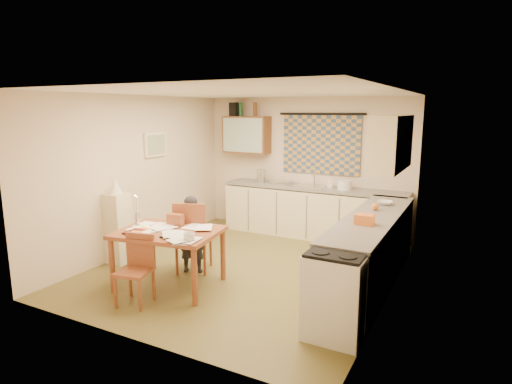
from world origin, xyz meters
The scene contains 44 objects.
floor centered at (0.00, 0.00, -0.01)m, with size 4.00×4.50×0.02m, color brown.
ceiling centered at (0.00, 0.00, 2.51)m, with size 4.00×4.50×0.02m, color white.
wall_back centered at (0.00, 2.26, 1.25)m, with size 4.00×0.02×2.50m, color beige.
wall_front centered at (0.00, -2.26, 1.25)m, with size 4.00×0.02×2.50m, color beige.
wall_left centered at (-2.01, 0.00, 1.25)m, with size 0.02×4.50×2.50m, color beige.
wall_right centered at (2.01, 0.00, 1.25)m, with size 0.02×4.50×2.50m, color beige.
window_blind centered at (0.30, 2.22, 1.65)m, with size 1.45×0.03×1.05m, color #324B6D.
curtain_rod centered at (0.30, 2.20, 2.20)m, with size 0.04×0.04×1.60m, color black.
wall_cabinet centered at (-1.15, 2.08, 1.80)m, with size 0.90×0.34×0.70m, color #5A3419.
wall_cabinet_glass centered at (-1.15, 1.91, 1.80)m, with size 0.84×0.02×0.64m, color #99B2A5.
upper_cabinet_right centered at (1.83, 0.55, 1.85)m, with size 0.34×1.30×0.70m, color beige.
framed_print centered at (-1.97, 0.40, 1.70)m, with size 0.04×0.50×0.40m, color white.
print_canvas centered at (-1.95, 0.40, 1.70)m, with size 0.01×0.42×0.32m, color beige.
counter_back centered at (0.27, 1.95, 0.45)m, with size 3.30×0.62×0.92m.
counter_right centered at (1.70, 0.28, 0.45)m, with size 0.62×2.95×0.92m.
stove centered at (1.70, -1.22, 0.45)m, with size 0.58×0.58×0.90m.
sink centered at (0.22, 1.95, 0.88)m, with size 0.55×0.45×0.10m, color silver.
tap centered at (0.22, 2.13, 1.06)m, with size 0.03×0.03×0.28m, color silver.
dish_rack centered at (-0.35, 1.95, 0.95)m, with size 0.35×0.30×0.06m, color silver.
kettle centered at (-0.76, 1.95, 1.04)m, with size 0.18×0.18×0.24m, color silver.
mixing_bowl centered at (0.84, 1.95, 1.00)m, with size 0.24×0.24×0.16m, color white.
soap_bottle centered at (0.56, 2.00, 1.02)m, with size 0.12×0.12×0.19m, color white.
bowl centered at (1.70, 1.04, 0.95)m, with size 0.24×0.24×0.05m, color white.
orange_bag centered at (1.70, -0.17, 0.98)m, with size 0.22×0.16×0.12m, color orange.
fruit_orange centered at (1.65, 0.63, 0.97)m, with size 0.10×0.10×0.10m, color orange.
speaker centered at (-1.40, 2.08, 2.28)m, with size 0.16×0.20×0.26m, color black.
bottle_green centered at (-1.28, 2.08, 2.28)m, with size 0.07×0.07×0.26m, color #195926.
bottle_brown centered at (-0.97, 2.08, 2.28)m, with size 0.07×0.07×0.26m, color #5A3419.
dining_table centered at (-0.59, -1.01, 0.38)m, with size 1.39×1.14×0.75m.
chair_far centered at (-0.64, -0.42, 0.32)m, with size 0.60×0.60×1.02m.
chair_near centered at (-0.62, -1.61, 0.26)m, with size 0.44×0.44×0.83m.
person centered at (-0.63, -0.48, 0.56)m, with size 0.48×0.41×1.11m, color black.
shelf_stand centered at (-1.84, -0.67, 0.53)m, with size 0.32×0.30×1.06m, color beige.
lampshade centered at (-1.84, -0.67, 1.17)m, with size 0.20×0.20×0.22m, color white.
letter_rack centered at (-0.66, -0.78, 0.83)m, with size 0.22×0.10×0.16m, color brown.
mug centered at (-0.08, -1.27, 0.80)m, with size 0.18×0.18×0.11m, color white.
magazine centered at (-1.00, -1.30, 0.76)m, with size 0.19×0.25×0.02m, color maroon.
book centered at (-0.99, -1.18, 0.76)m, with size 0.24×0.29×0.02m, color orange.
orange_box centered at (-0.83, -1.35, 0.77)m, with size 0.12×0.08×0.04m, color orange.
eyeglasses centered at (-0.42, -1.30, 0.76)m, with size 0.13×0.04×0.02m, color black.
candle_holder centered at (-1.11, -1.01, 0.84)m, with size 0.06×0.06×0.18m, color silver.
candle centered at (-1.07, -1.04, 1.04)m, with size 0.02×0.02×0.22m, color white.
candle_flame centered at (-1.11, -1.04, 1.16)m, with size 0.02×0.02×0.02m, color #FFCC66.
papers centered at (-0.54, -1.05, 0.77)m, with size 1.20×0.94×0.03m.
Camera 1 is at (2.85, -5.17, 2.27)m, focal length 30.00 mm.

